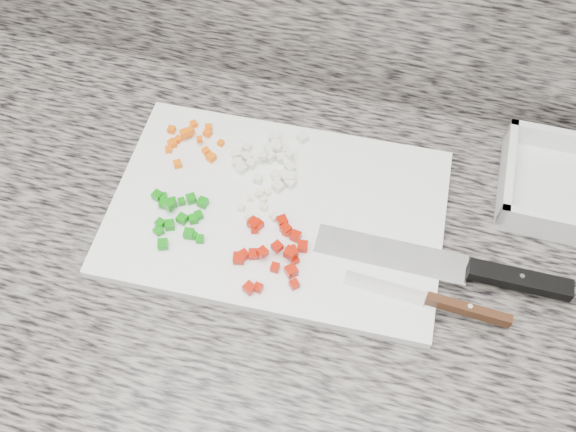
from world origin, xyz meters
The scene contains 10 objects.
cabinet centered at (0.00, 1.44, 0.43)m, with size 3.92×0.62×0.86m, color silver.
countertop centered at (0.00, 1.44, 0.88)m, with size 3.96×0.64×0.04m, color slate.
cutting_board centered at (0.04, 1.49, 0.91)m, with size 0.44×0.29×0.01m, color white.
carrot_pile centered at (-0.11, 1.57, 0.92)m, with size 0.09×0.09×0.02m.
onion_pile centered at (0.02, 1.56, 0.92)m, with size 0.10×0.11×0.02m.
green_pepper_pile centered at (-0.08, 1.44, 0.92)m, with size 0.09×0.09×0.02m.
red_pepper_pile centered at (0.05, 1.42, 0.92)m, with size 0.09×0.12×0.02m.
garlic_pile centered at (0.02, 1.49, 0.92)m, with size 0.06×0.06×0.01m.
chef_knife centered at (0.31, 1.46, 0.92)m, with size 0.32×0.04×0.02m.
paring_knife centered at (0.28, 1.40, 0.92)m, with size 0.20×0.03×0.02m.
Camera 1 is at (0.17, 1.04, 1.63)m, focal length 40.00 mm.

